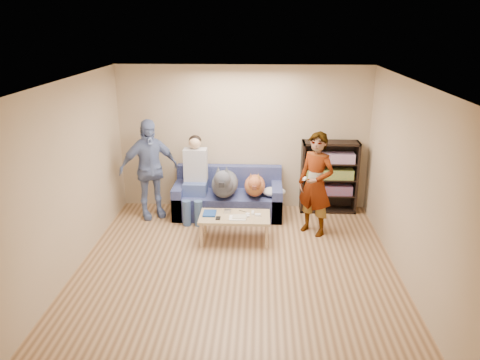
{
  "coord_description": "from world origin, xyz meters",
  "views": [
    {
      "loc": [
        0.32,
        -5.71,
        3.32
      ],
      "look_at": [
        0.0,
        1.2,
        0.95
      ],
      "focal_mm": 35.0,
      "sensor_mm": 36.0,
      "label": 1
    }
  ],
  "objects_px": {
    "dog_tan": "(255,185)",
    "sofa": "(228,199)",
    "coffee_table": "(235,218)",
    "person_seated": "(195,175)",
    "dog_gray": "(224,183)",
    "person_standing_left": "(149,169)",
    "notebook_blue": "(210,213)",
    "bookshelf": "(329,175)",
    "person_standing_right": "(316,184)",
    "camera_silver": "(228,211)"
  },
  "relations": [
    {
      "from": "person_standing_left",
      "to": "bookshelf",
      "type": "height_order",
      "value": "person_standing_left"
    },
    {
      "from": "notebook_blue",
      "to": "person_seated",
      "type": "height_order",
      "value": "person_seated"
    },
    {
      "from": "person_standing_right",
      "to": "sofa",
      "type": "height_order",
      "value": "person_standing_right"
    },
    {
      "from": "person_standing_left",
      "to": "person_seated",
      "type": "height_order",
      "value": "person_standing_left"
    },
    {
      "from": "person_seated",
      "to": "dog_tan",
      "type": "relative_size",
      "value": 1.29
    },
    {
      "from": "person_standing_right",
      "to": "camera_silver",
      "type": "bearing_deg",
      "value": -132.1
    },
    {
      "from": "dog_gray",
      "to": "dog_tan",
      "type": "height_order",
      "value": "dog_gray"
    },
    {
      "from": "camera_silver",
      "to": "person_standing_left",
      "type": "bearing_deg",
      "value": 151.06
    },
    {
      "from": "dog_gray",
      "to": "coffee_table",
      "type": "xyz_separation_m",
      "value": [
        0.23,
        -0.85,
        -0.29
      ]
    },
    {
      "from": "notebook_blue",
      "to": "dog_gray",
      "type": "height_order",
      "value": "dog_gray"
    },
    {
      "from": "notebook_blue",
      "to": "person_seated",
      "type": "bearing_deg",
      "value": 110.87
    },
    {
      "from": "person_standing_right",
      "to": "person_seated",
      "type": "relative_size",
      "value": 1.15
    },
    {
      "from": "bookshelf",
      "to": "dog_tan",
      "type": "bearing_deg",
      "value": -162.57
    },
    {
      "from": "person_standing_right",
      "to": "notebook_blue",
      "type": "distance_m",
      "value": 1.75
    },
    {
      "from": "camera_silver",
      "to": "sofa",
      "type": "height_order",
      "value": "sofa"
    },
    {
      "from": "person_standing_left",
      "to": "person_seated",
      "type": "distance_m",
      "value": 0.8
    },
    {
      "from": "person_standing_left",
      "to": "notebook_blue",
      "type": "height_order",
      "value": "person_standing_left"
    },
    {
      "from": "person_seated",
      "to": "dog_gray",
      "type": "bearing_deg",
      "value": -11.83
    },
    {
      "from": "camera_silver",
      "to": "sofa",
      "type": "distance_m",
      "value": 0.98
    },
    {
      "from": "person_standing_right",
      "to": "dog_tan",
      "type": "distance_m",
      "value": 1.15
    },
    {
      "from": "person_standing_left",
      "to": "bookshelf",
      "type": "distance_m",
      "value": 3.19
    },
    {
      "from": "camera_silver",
      "to": "person_seated",
      "type": "distance_m",
      "value": 1.09
    },
    {
      "from": "coffee_table",
      "to": "dog_tan",
      "type": "bearing_deg",
      "value": 71.7
    },
    {
      "from": "person_standing_right",
      "to": "sofa",
      "type": "relative_size",
      "value": 0.89
    },
    {
      "from": "camera_silver",
      "to": "dog_tan",
      "type": "bearing_deg",
      "value": 61.81
    },
    {
      "from": "sofa",
      "to": "dog_tan",
      "type": "distance_m",
      "value": 0.61
    },
    {
      "from": "coffee_table",
      "to": "bookshelf",
      "type": "height_order",
      "value": "bookshelf"
    },
    {
      "from": "person_standing_left",
      "to": "dog_tan",
      "type": "height_order",
      "value": "person_standing_left"
    },
    {
      "from": "person_standing_left",
      "to": "camera_silver",
      "type": "distance_m",
      "value": 1.68
    },
    {
      "from": "sofa",
      "to": "coffee_table",
      "type": "relative_size",
      "value": 1.73
    },
    {
      "from": "coffee_table",
      "to": "bookshelf",
      "type": "bearing_deg",
      "value": 38.99
    },
    {
      "from": "notebook_blue",
      "to": "sofa",
      "type": "distance_m",
      "value": 1.07
    },
    {
      "from": "person_standing_right",
      "to": "sofa",
      "type": "bearing_deg",
      "value": -168.13
    },
    {
      "from": "notebook_blue",
      "to": "coffee_table",
      "type": "distance_m",
      "value": 0.41
    },
    {
      "from": "person_standing_right",
      "to": "bookshelf",
      "type": "relative_size",
      "value": 1.3
    },
    {
      "from": "coffee_table",
      "to": "bookshelf",
      "type": "xyz_separation_m",
      "value": [
        1.62,
        1.31,
        0.31
      ]
    },
    {
      "from": "person_standing_right",
      "to": "person_seated",
      "type": "bearing_deg",
      "value": -158.02
    },
    {
      "from": "dog_tan",
      "to": "sofa",
      "type": "bearing_deg",
      "value": 158.85
    },
    {
      "from": "person_standing_left",
      "to": "dog_gray",
      "type": "distance_m",
      "value": 1.33
    },
    {
      "from": "person_standing_right",
      "to": "notebook_blue",
      "type": "bearing_deg",
      "value": -131.27
    },
    {
      "from": "person_seated",
      "to": "coffee_table",
      "type": "distance_m",
      "value": 1.27
    },
    {
      "from": "dog_tan",
      "to": "coffee_table",
      "type": "relative_size",
      "value": 1.04
    },
    {
      "from": "person_standing_right",
      "to": "camera_silver",
      "type": "relative_size",
      "value": 15.33
    },
    {
      "from": "person_standing_left",
      "to": "notebook_blue",
      "type": "bearing_deg",
      "value": -65.36
    },
    {
      "from": "notebook_blue",
      "to": "camera_silver",
      "type": "height_order",
      "value": "camera_silver"
    },
    {
      "from": "dog_tan",
      "to": "person_standing_left",
      "type": "bearing_deg",
      "value": 179.84
    },
    {
      "from": "camera_silver",
      "to": "dog_tan",
      "type": "height_order",
      "value": "dog_tan"
    },
    {
      "from": "sofa",
      "to": "bookshelf",
      "type": "relative_size",
      "value": 1.46
    },
    {
      "from": "notebook_blue",
      "to": "dog_gray",
      "type": "relative_size",
      "value": 0.2
    },
    {
      "from": "dog_tan",
      "to": "coffee_table",
      "type": "height_order",
      "value": "dog_tan"
    }
  ]
}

